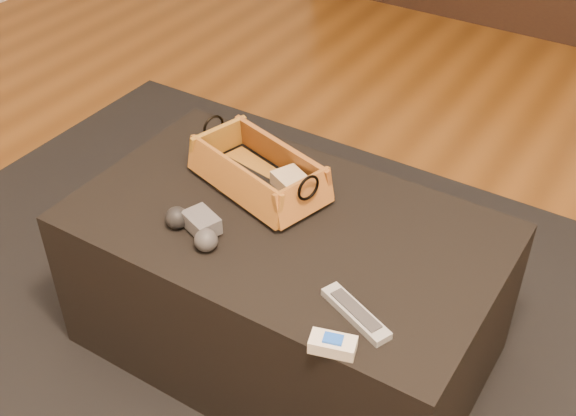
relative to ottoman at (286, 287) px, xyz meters
The scene contains 9 objects.
floor 0.24m from the ottoman, behind, with size 5.00×5.50×0.01m, color brown.
area_rug 0.22m from the ottoman, 90.00° to the right, with size 2.60×2.00×0.01m, color black.
ottoman is the anchor object (origin of this frame).
tv_remote 0.29m from the ottoman, 154.09° to the left, with size 0.19×0.04×0.02m, color black.
cloth_bundle 0.26m from the ottoman, 110.86° to the left, with size 0.10×0.07×0.05m, color tan.
wicker_basket 0.29m from the ottoman, 147.91° to the left, with size 0.39×0.27×0.12m.
game_controller 0.32m from the ottoman, 133.55° to the right, with size 0.17×0.12×0.05m.
silver_remote 0.40m from the ottoman, 32.88° to the right, with size 0.18×0.10×0.02m.
cream_gadget 0.46m from the ottoman, 44.65° to the right, with size 0.10×0.07×0.03m.
Camera 1 is at (0.77, -1.11, 1.48)m, focal length 45.00 mm.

